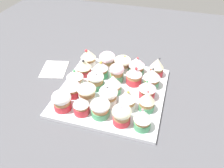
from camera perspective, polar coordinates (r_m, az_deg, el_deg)
The scene contains 27 objects.
ground_plane at distance 88.07cm, azimuth -0.00°, elevation -2.89°, with size 180.00×180.00×3.00cm, color #4C4C51.
baking_tray at distance 86.69cm, azimuth -0.00°, elevation -1.85°, with size 38.09×38.09×1.20cm.
cupcake_0 at distance 93.17cm, azimuth 10.94°, elevation 4.10°, with size 5.44×5.44×7.91cm.
cupcake_1 at distance 92.89cm, azimuth 6.08°, elevation 4.57°, with size 6.57×6.57×7.85cm.
cupcake_2 at distance 94.51cm, azimuth 2.64°, elevation 5.07°, with size 6.71×6.71×6.92cm.
cupcake_3 at distance 95.99cm, azimuth -1.14°, elevation 5.91°, with size 6.66×6.66×7.55cm.
cupcake_4 at distance 98.31cm, azimuth -5.82°, elevation 6.61°, with size 6.43×6.43×7.69cm.
cupcake_5 at distance 87.33cm, azimuth 9.74°, elevation 1.64°, with size 6.49×6.49×7.73cm.
cupcake_6 at distance 87.81cm, azimuth 5.46°, elevation 2.09°, with size 5.96×5.96×7.58cm.
cupcake_7 at distance 88.75cm, azimuth 1.00°, elevation 2.87°, with size 5.61×5.61×7.39cm.
cupcake_8 at distance 91.09cm, azimuth -2.74°, elevation 3.72°, with size 5.92×5.92×7.28cm.
cupcake_9 at distance 92.84cm, azimuth -6.98°, elevation 4.26°, with size 6.14×6.14×7.35cm.
cupcake_10 at distance 81.91cm, azimuth 8.67°, elevation -1.27°, with size 6.26×6.26×7.37cm.
cupcake_11 at distance 83.40cm, azimuth 0.24°, elevation 0.00°, with size 5.98×5.98×7.22cm.
cupcake_12 at distance 85.42cm, azimuth -4.11°, elevation 0.75°, with size 6.13×6.13×6.89cm.
cupcake_13 at distance 87.97cm, azimuth -9.04°, elevation 1.69°, with size 6.32×6.32×6.95cm.
cupcake_14 at distance 77.25cm, azimuth 8.59°, elevation -4.16°, with size 5.25×5.25×7.72cm.
cupcake_15 at distance 76.92cm, azimuth 3.83°, elevation -3.84°, with size 5.58×5.58×7.95cm.
cupcake_16 at distance 78.74cm, azimuth -0.87°, elevation -2.74°, with size 6.45×6.45×7.47cm.
cupcake_17 at distance 80.65cm, azimuth -6.19°, elevation -2.05°, with size 6.58×6.58×6.43cm.
cupcake_18 at distance 83.24cm, azimuth -9.92°, elevation -0.55°, with size 6.66×6.66×7.32cm.
cupcake_19 at distance 71.43cm, azimuth 7.55°, elevation -8.49°, with size 5.54×5.54×7.54cm.
cupcake_20 at distance 72.34cm, azimuth 2.39°, elevation -7.48°, with size 6.13×6.13×7.27cm.
cupcake_21 at distance 74.92cm, azimuth -2.55°, elevation -5.97°, with size 6.53×6.53×6.10cm.
cupcake_22 at distance 76.23cm, azimuth -7.57°, elevation -5.19°, with size 5.25×5.25×6.69cm.
cupcake_23 at distance 78.63cm, azimuth -12.21°, elevation -3.91°, with size 6.47×6.47×7.31cm.
napkin at distance 101.76cm, azimuth -13.95°, elevation 3.61°, with size 10.04×12.28×0.60cm, color white.
Camera 1 is at (-18.79, 63.01, 57.10)cm, focal length 37.29 mm.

